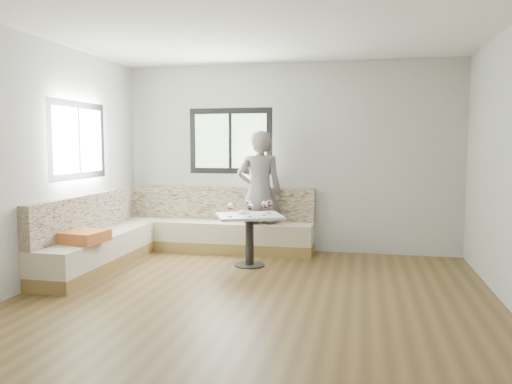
% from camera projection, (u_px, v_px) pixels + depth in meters
% --- Properties ---
extents(room, '(5.01, 5.01, 2.81)m').
position_uv_depth(room, '(247.00, 163.00, 5.11)').
color(room, brown).
rests_on(room, ground).
extents(banquette, '(2.90, 2.80, 0.95)m').
position_uv_depth(banquette, '(167.00, 235.00, 7.02)').
color(banquette, olive).
rests_on(banquette, ground).
extents(table, '(1.01, 0.91, 0.68)m').
position_uv_depth(table, '(250.00, 228.00, 6.56)').
color(table, black).
rests_on(table, ground).
extents(person, '(0.73, 0.56, 1.80)m').
position_uv_depth(person, '(260.00, 193.00, 7.25)').
color(person, slate).
rests_on(person, ground).
extents(olive_ramekin, '(0.11, 0.11, 0.04)m').
position_uv_depth(olive_ramekin, '(242.00, 213.00, 6.59)').
color(olive_ramekin, white).
rests_on(olive_ramekin, table).
extents(wine_glass_a, '(0.08, 0.08, 0.19)m').
position_uv_depth(wine_glass_a, '(230.00, 207.00, 6.33)').
color(wine_glass_a, white).
rests_on(wine_glass_a, table).
extents(wine_glass_b, '(0.08, 0.08, 0.19)m').
position_uv_depth(wine_glass_b, '(250.00, 207.00, 6.34)').
color(wine_glass_b, white).
rests_on(wine_glass_b, table).
extents(wine_glass_c, '(0.08, 0.08, 0.19)m').
position_uv_depth(wine_glass_c, '(264.00, 205.00, 6.47)').
color(wine_glass_c, white).
rests_on(wine_glass_c, table).
extents(wine_glass_d, '(0.08, 0.08, 0.19)m').
position_uv_depth(wine_glass_d, '(249.00, 204.00, 6.62)').
color(wine_glass_d, white).
rests_on(wine_glass_d, table).
extents(wine_glass_e, '(0.08, 0.08, 0.19)m').
position_uv_depth(wine_glass_e, '(269.00, 204.00, 6.66)').
color(wine_glass_e, white).
rests_on(wine_glass_e, table).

